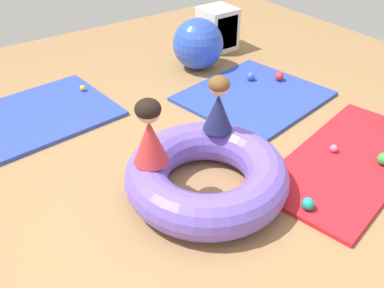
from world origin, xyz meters
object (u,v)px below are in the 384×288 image
object	(u,v)px
play_ball_pink	(334,148)
storage_cube	(219,29)
play_ball_yellow	(83,88)
child_in_navy	(218,104)
play_ball_red	(279,76)
exercise_ball_large	(198,44)
inflatable_cushion	(207,175)
play_ball_teal	(308,204)
child_in_red	(149,132)
play_ball_blue	(251,76)
play_ball_green	(384,159)

from	to	relation	value
play_ball_pink	storage_cube	xyz separation A→B (m)	(0.71, 2.59, 0.20)
play_ball_yellow	child_in_navy	bearing A→B (deg)	-76.27
play_ball_red	exercise_ball_large	bearing A→B (deg)	119.73
play_ball_yellow	exercise_ball_large	world-z (taller)	exercise_ball_large
inflatable_cushion	play_ball_teal	distance (m)	0.80
inflatable_cushion	play_ball_teal	xyz separation A→B (m)	(0.48, -0.64, -0.08)
child_in_red	play_ball_pink	xyz separation A→B (m)	(1.60, -0.48, -0.52)
play_ball_pink	play_ball_blue	bearing A→B (deg)	76.65
child_in_red	exercise_ball_large	world-z (taller)	child_in_red
inflatable_cushion	play_ball_yellow	distance (m)	2.15
storage_cube	play_ball_teal	bearing A→B (deg)	-116.39
play_ball_teal	play_ball_yellow	xyz separation A→B (m)	(-0.61, 2.78, -0.02)
child_in_navy	child_in_red	size ratio (longest dim) A/B	0.92
child_in_red	storage_cube	distance (m)	3.14
play_ball_red	play_ball_teal	size ratio (longest dim) A/B	1.09
child_in_navy	play_ball_yellow	world-z (taller)	child_in_navy
child_in_red	play_ball_teal	distance (m)	1.30
play_ball_blue	play_ball_teal	size ratio (longest dim) A/B	0.99
exercise_ball_large	play_ball_red	bearing A→B (deg)	-60.27
exercise_ball_large	play_ball_pink	bearing A→B (deg)	-92.82
inflatable_cushion	child_in_red	distance (m)	0.60
play_ball_teal	play_ball_pink	size ratio (longest dim) A/B	1.38
child_in_red	storage_cube	size ratio (longest dim) A/B	0.94
play_ball_red	exercise_ball_large	distance (m)	1.08
play_ball_red	play_ball_teal	bearing A→B (deg)	-129.42
child_in_navy	play_ball_yellow	xyz separation A→B (m)	(-0.46, 1.86, -0.50)
play_ball_red	play_ball_blue	bearing A→B (deg)	144.29
storage_cube	inflatable_cushion	bearing A→B (deg)	-129.96
child_in_navy	exercise_ball_large	world-z (taller)	child_in_navy
play_ball_pink	play_ball_yellow	world-z (taller)	play_ball_pink
child_in_red	play_ball_blue	world-z (taller)	child_in_red
play_ball_green	exercise_ball_large	world-z (taller)	exercise_ball_large
play_ball_red	play_ball_pink	bearing A→B (deg)	-115.63
play_ball_green	play_ball_pink	bearing A→B (deg)	118.62
exercise_ball_large	play_ball_green	bearing A→B (deg)	-88.02
child_in_navy	play_ball_yellow	bearing A→B (deg)	10.98
inflatable_cushion	play_ball_red	xyz separation A→B (m)	(1.87, 1.05, -0.08)
play_ball_green	play_ball_red	bearing A→B (deg)	75.59
play_ball_red	play_ball_pink	world-z (taller)	play_ball_red
storage_cube	play_ball_pink	bearing A→B (deg)	-105.40
inflatable_cushion	play_ball_yellow	xyz separation A→B (m)	(-0.14, 2.14, -0.10)
play_ball_red	play_ball_pink	distance (m)	1.46
play_ball_green	exercise_ball_large	xyz separation A→B (m)	(-0.09, 2.60, 0.22)
child_in_red	play_ball_green	bearing A→B (deg)	-108.98
play_ball_teal	play_ball_green	xyz separation A→B (m)	(0.95, 0.00, 0.01)
play_ball_blue	play_ball_green	world-z (taller)	play_ball_green
child_in_red	play_ball_red	xyz separation A→B (m)	(2.23, 0.84, -0.50)
play_ball_green	play_ball_teal	bearing A→B (deg)	-179.88
play_ball_yellow	exercise_ball_large	size ratio (longest dim) A/B	0.10
inflatable_cushion	play_ball_green	world-z (taller)	inflatable_cushion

